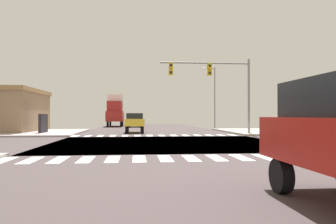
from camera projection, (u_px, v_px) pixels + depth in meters
ground at (167, 143)px, 20.00m from camera, size 90.00×90.00×0.05m
sidewalk_corner_ne at (284, 131)px, 33.21m from camera, size 12.00×12.00×0.14m
sidewalk_corner_nw at (16, 133)px, 30.68m from camera, size 12.00×12.00×0.14m
crosswalk_near at (178, 158)px, 12.71m from camera, size 13.50×2.00×0.01m
crosswalk_far at (156, 135)px, 27.24m from camera, size 13.50×2.00×0.01m
traffic_signal_mast at (214, 78)px, 28.07m from camera, size 7.81×0.55×6.53m
street_lamp at (213, 92)px, 42.10m from camera, size 1.78×0.32×7.81m
box_truck_crossing_1 at (116, 110)px, 50.51m from camera, size 2.40×7.20×4.85m
sedan_leading_1 at (135, 121)px, 31.68m from camera, size 1.80×4.30×1.88m
sedan_trailing_2 at (135, 119)px, 52.91m from camera, size 1.80×4.30×1.88m
sedan_middle_3 at (135, 119)px, 47.27m from camera, size 1.80×4.30×1.88m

